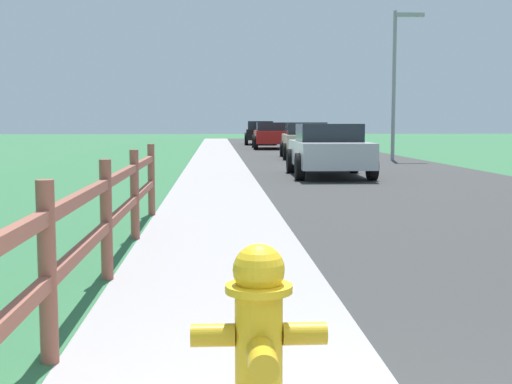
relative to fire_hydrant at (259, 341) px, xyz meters
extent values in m
plane|color=#326B41|center=(0.83, 23.96, -0.47)|extent=(120.00, 120.00, 0.00)
cube|color=#343434|center=(4.33, 25.96, -0.47)|extent=(7.00, 66.00, 0.01)
cube|color=#A09999|center=(-2.17, 25.96, -0.47)|extent=(6.00, 66.00, 0.01)
cube|color=#326B41|center=(-3.67, 25.96, -0.47)|extent=(5.00, 66.00, 0.00)
cylinder|color=yellow|center=(0.00, 0.01, -0.11)|extent=(0.22, 0.22, 0.73)
cylinder|color=yellow|center=(0.00, 0.01, 0.24)|extent=(0.31, 0.31, 0.03)
sphere|color=yellow|center=(0.00, 0.01, 0.33)|extent=(0.24, 0.24, 0.24)
cube|color=gold|center=(0.00, 0.01, 0.40)|extent=(0.04, 0.04, 0.04)
cylinder|color=gold|center=(-0.21, 0.01, 0.03)|extent=(0.20, 0.10, 0.10)
cylinder|color=gold|center=(0.21, 0.01, 0.03)|extent=(0.20, 0.10, 0.10)
cylinder|color=gold|center=(0.00, -0.22, -0.01)|extent=(0.13, 0.24, 0.13)
cylinder|color=#905242|center=(-1.21, 1.09, 0.09)|extent=(0.11, 0.11, 1.12)
cylinder|color=#905242|center=(-1.21, 3.33, 0.09)|extent=(0.11, 0.11, 1.12)
cylinder|color=#905242|center=(-1.21, 5.58, 0.09)|extent=(0.11, 0.11, 1.12)
cylinder|color=#905242|center=(-1.21, 7.82, 0.09)|extent=(0.11, 0.11, 1.12)
cube|color=#905242|center=(-1.21, 3.33, 0.03)|extent=(0.07, 8.98, 0.09)
cube|color=#905242|center=(-1.21, 3.33, 0.43)|extent=(0.07, 8.98, 0.09)
cube|color=#B7BABF|center=(2.86, 15.47, 0.15)|extent=(1.93, 4.27, 0.65)
cube|color=#1E232B|center=(2.87, 15.56, 0.71)|extent=(1.66, 1.95, 0.47)
cylinder|color=black|center=(1.98, 16.80, -0.13)|extent=(0.24, 0.70, 0.69)
cylinder|color=black|center=(3.81, 16.76, -0.13)|extent=(0.24, 0.70, 0.69)
cylinder|color=black|center=(1.92, 14.18, -0.13)|extent=(0.24, 0.70, 0.69)
cylinder|color=black|center=(3.75, 14.14, -0.13)|extent=(0.24, 0.70, 0.69)
cube|color=#C6B793|center=(3.48, 24.98, 0.15)|extent=(1.98, 4.46, 0.69)
cube|color=#1E232B|center=(3.49, 25.24, 0.74)|extent=(1.66, 2.38, 0.49)
cylinder|color=black|center=(2.66, 26.38, -0.15)|extent=(0.25, 0.66, 0.65)
cylinder|color=black|center=(4.43, 26.29, -0.15)|extent=(0.25, 0.66, 0.65)
cylinder|color=black|center=(2.53, 23.66, -0.15)|extent=(0.25, 0.66, 0.65)
cylinder|color=black|center=(4.30, 23.58, -0.15)|extent=(0.25, 0.66, 0.65)
cube|color=maroon|center=(2.91, 35.21, 0.18)|extent=(1.97, 4.47, 0.68)
cube|color=#1E232B|center=(2.91, 35.14, 0.75)|extent=(1.69, 2.04, 0.45)
cylinder|color=black|center=(2.01, 36.60, -0.10)|extent=(0.24, 0.74, 0.74)
cylinder|color=black|center=(3.87, 36.56, -0.10)|extent=(0.24, 0.74, 0.74)
cylinder|color=black|center=(1.94, 33.86, -0.10)|extent=(0.24, 0.74, 0.74)
cylinder|color=black|center=(3.81, 33.82, -0.10)|extent=(0.24, 0.74, 0.74)
cube|color=black|center=(2.75, 42.65, 0.19)|extent=(2.03, 4.52, 0.68)
cube|color=#1E232B|center=(2.76, 42.79, 0.79)|extent=(1.71, 1.99, 0.54)
cylinder|color=black|center=(1.88, 44.07, -0.10)|extent=(0.25, 0.76, 0.75)
cylinder|color=black|center=(3.74, 43.99, -0.10)|extent=(0.25, 0.76, 0.75)
cylinder|color=black|center=(1.77, 41.31, -0.10)|extent=(0.25, 0.76, 0.75)
cylinder|color=black|center=(3.63, 41.24, -0.10)|extent=(0.25, 0.76, 0.75)
cylinder|color=gray|center=(6.61, 23.17, 2.36)|extent=(0.14, 0.14, 5.66)
cube|color=#999999|center=(7.16, 23.17, 5.04)|extent=(1.10, 0.20, 0.14)
camera|label=1|loc=(-0.19, -3.05, 0.99)|focal=48.42mm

